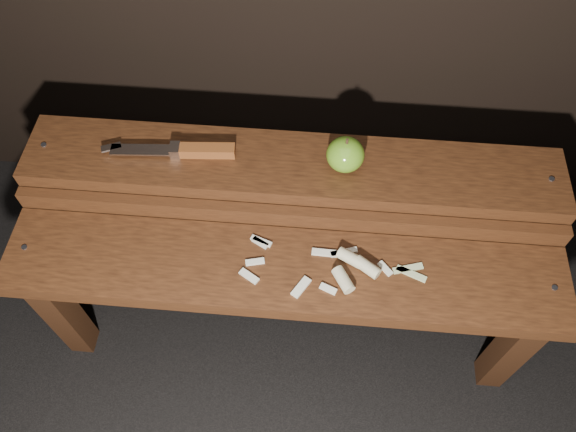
# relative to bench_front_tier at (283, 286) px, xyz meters

# --- Properties ---
(ground) EXTENTS (60.00, 60.00, 0.00)m
(ground) POSITION_rel_bench_front_tier_xyz_m (0.00, 0.06, -0.35)
(ground) COLOR black
(bench_front_tier) EXTENTS (1.20, 0.20, 0.42)m
(bench_front_tier) POSITION_rel_bench_front_tier_xyz_m (0.00, 0.00, 0.00)
(bench_front_tier) COLOR black
(bench_front_tier) RESTS_ON ground
(bench_rear_tier) EXTENTS (1.20, 0.21, 0.50)m
(bench_rear_tier) POSITION_rel_bench_front_tier_xyz_m (0.00, 0.23, 0.06)
(bench_rear_tier) COLOR black
(bench_rear_tier) RESTS_ON ground
(apple) EXTENTS (0.08, 0.08, 0.09)m
(apple) POSITION_rel_bench_front_tier_xyz_m (0.11, 0.23, 0.18)
(apple) COLOR #5C8E1D
(apple) RESTS_ON bench_rear_tier
(knife) EXTENTS (0.30, 0.05, 0.03)m
(knife) POSITION_rel_bench_front_tier_xyz_m (-0.23, 0.23, 0.16)
(knife) COLOR brown
(knife) RESTS_ON bench_rear_tier
(apple_scraps) EXTENTS (0.39, 0.14, 0.03)m
(apple_scraps) POSITION_rel_bench_front_tier_xyz_m (0.13, 0.02, 0.08)
(apple_scraps) COLOR beige
(apple_scraps) RESTS_ON bench_front_tier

